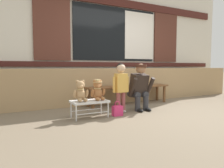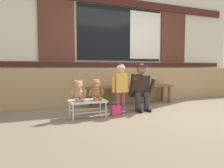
% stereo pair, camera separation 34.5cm
% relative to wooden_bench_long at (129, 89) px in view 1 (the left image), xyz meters
% --- Properties ---
extents(ground_plane, '(60.00, 60.00, 0.00)m').
position_rel_wooden_bench_long_xyz_m(ground_plane, '(0.09, -1.06, -0.37)').
color(ground_plane, '#756651').
extents(brick_low_wall, '(7.40, 0.25, 0.85)m').
position_rel_wooden_bench_long_xyz_m(brick_low_wall, '(0.09, 0.37, 0.05)').
color(brick_low_wall, tan).
rests_on(brick_low_wall, ground).
extents(shop_facade, '(7.55, 0.26, 3.39)m').
position_rel_wooden_bench_long_xyz_m(shop_facade, '(0.09, 0.88, 1.34)').
color(shop_facade, silver).
rests_on(shop_facade, ground).
extents(wooden_bench_long, '(2.10, 0.40, 0.44)m').
position_rel_wooden_bench_long_xyz_m(wooden_bench_long, '(0.00, 0.00, 0.00)').
color(wooden_bench_long, brown).
rests_on(wooden_bench_long, ground).
extents(small_display_bench, '(0.64, 0.36, 0.30)m').
position_rel_wooden_bench_long_xyz_m(small_display_bench, '(-1.30, -0.81, -0.11)').
color(small_display_bench, silver).
rests_on(small_display_bench, ground).
extents(teddy_bear_plain, '(0.28, 0.26, 0.36)m').
position_rel_wooden_bench_long_xyz_m(teddy_bear_plain, '(-1.46, -0.81, 0.09)').
color(teddy_bear_plain, tan).
rests_on(teddy_bear_plain, small_display_bench).
extents(teddy_bear_with_hat, '(0.28, 0.27, 0.36)m').
position_rel_wooden_bench_long_xyz_m(teddy_bear_with_hat, '(-1.14, -0.81, 0.10)').
color(teddy_bear_with_hat, '#A86B3D').
rests_on(teddy_bear_with_hat, small_display_bench).
extents(child_standing, '(0.35, 0.18, 0.96)m').
position_rel_wooden_bench_long_xyz_m(child_standing, '(-0.62, -0.72, 0.22)').
color(child_standing, '#994C4C').
rests_on(child_standing, ground).
extents(adult_crouching, '(0.50, 0.49, 0.95)m').
position_rel_wooden_bench_long_xyz_m(adult_crouching, '(-0.15, -0.68, 0.11)').
color(adult_crouching, '#333338').
rests_on(adult_crouching, ground).
extents(handbag_on_ground, '(0.18, 0.11, 0.27)m').
position_rel_wooden_bench_long_xyz_m(handbag_on_ground, '(-0.80, -0.92, -0.28)').
color(handbag_on_ground, '#E53370').
rests_on(handbag_on_ground, ground).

